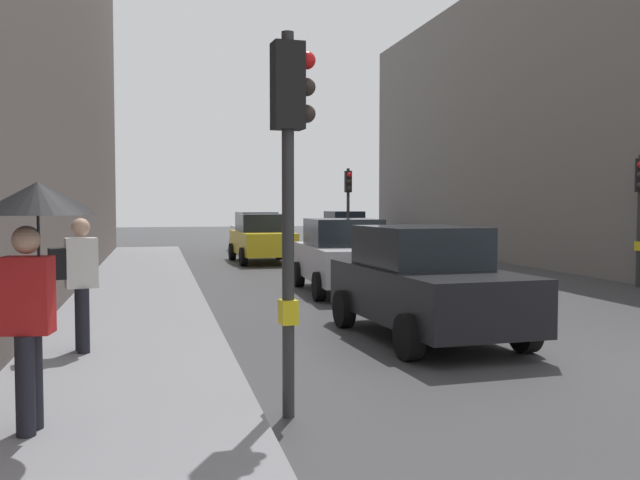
# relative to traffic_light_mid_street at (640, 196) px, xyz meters

# --- Properties ---
(sidewalk_kerb) EXTENTS (2.75, 40.00, 0.16)m
(sidewalk_kerb) POSITION_rel_traffic_light_mid_street_xyz_m (-12.37, -2.34, -2.25)
(sidewalk_kerb) COLOR gray
(sidewalk_kerb) RESTS_ON ground
(traffic_light_mid_street) EXTENTS (0.37, 0.44, 3.37)m
(traffic_light_mid_street) POSITION_rel_traffic_light_mid_street_xyz_m (0.00, 0.00, 0.00)
(traffic_light_mid_street) COLOR #2D2D2D
(traffic_light_mid_street) RESTS_ON ground
(traffic_light_far_median) EXTENTS (0.25, 0.43, 3.52)m
(traffic_light_far_median) POSITION_rel_traffic_light_mid_street_xyz_m (-4.62, 11.11, 0.11)
(traffic_light_far_median) COLOR #2D2D2D
(traffic_light_far_median) RESTS_ON ground
(traffic_light_near_left) EXTENTS (0.44, 0.26, 3.78)m
(traffic_light_near_left) POSITION_rel_traffic_light_mid_street_xyz_m (-10.67, -8.79, 0.28)
(traffic_light_near_left) COLOR #2D2D2D
(traffic_light_near_left) RESTS_ON ground
(car_yellow_taxi) EXTENTS (2.14, 4.26, 1.76)m
(car_yellow_taxi) POSITION_rel_traffic_light_mid_street_xyz_m (-8.23, 9.87, -1.45)
(car_yellow_taxi) COLOR yellow
(car_yellow_taxi) RESTS_ON ground
(car_silver_hatchback) EXTENTS (2.13, 4.26, 1.76)m
(car_silver_hatchback) POSITION_rel_traffic_light_mid_street_xyz_m (-7.56, 0.73, -1.45)
(car_silver_hatchback) COLOR #BCBCC1
(car_silver_hatchback) RESTS_ON ground
(car_white_compact) EXTENTS (2.19, 4.29, 1.76)m
(car_white_compact) POSITION_rel_traffic_light_mid_street_xyz_m (-7.58, 15.69, -1.45)
(car_white_compact) COLOR silver
(car_white_compact) RESTS_ON ground
(car_blue_van) EXTENTS (2.19, 4.29, 1.76)m
(car_blue_van) POSITION_rel_traffic_light_mid_street_xyz_m (-2.62, 19.41, -1.45)
(car_blue_van) COLOR navy
(car_blue_van) RESTS_ON ground
(car_dark_suv) EXTENTS (2.24, 4.31, 1.76)m
(car_dark_suv) POSITION_rel_traffic_light_mid_street_xyz_m (-7.85, -5.21, -1.45)
(car_dark_suv) COLOR black
(car_dark_suv) RESTS_ON ground
(pedestrian_with_umbrella) EXTENTS (1.00, 1.00, 2.14)m
(pedestrian_with_umbrella) POSITION_rel_traffic_light_mid_street_xyz_m (-12.95, -9.25, -0.49)
(pedestrian_with_umbrella) COLOR black
(pedestrian_with_umbrella) RESTS_ON sidewalk_kerb
(pedestrian_with_black_backpack) EXTENTS (0.65, 0.41, 1.77)m
(pedestrian_with_black_backpack) POSITION_rel_traffic_light_mid_street_xyz_m (-12.96, -5.88, -1.16)
(pedestrian_with_black_backpack) COLOR black
(pedestrian_with_black_backpack) RESTS_ON sidewalk_kerb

